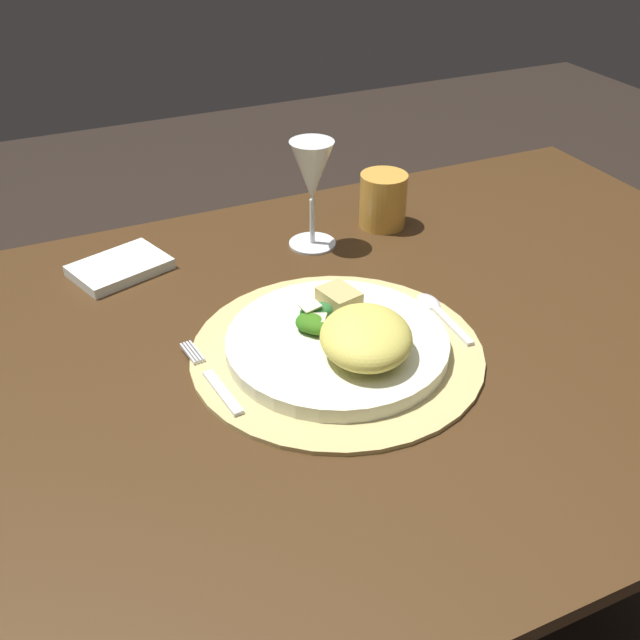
# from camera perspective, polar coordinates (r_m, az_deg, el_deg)

# --- Properties ---
(dining_table) EXTENTS (1.30, 0.86, 0.70)m
(dining_table) POSITION_cam_1_polar(r_m,az_deg,el_deg) (1.06, 3.27, -7.80)
(dining_table) COLOR #402914
(dining_table) RESTS_ON ground
(placemat) EXTENTS (0.36, 0.36, 0.01)m
(placemat) POSITION_cam_1_polar(r_m,az_deg,el_deg) (0.92, 1.30, -2.44)
(placemat) COLOR tan
(placemat) RESTS_ON dining_table
(dinner_plate) EXTENTS (0.27, 0.27, 0.02)m
(dinner_plate) POSITION_cam_1_polar(r_m,az_deg,el_deg) (0.92, 1.31, -1.80)
(dinner_plate) COLOR silver
(dinner_plate) RESTS_ON placemat
(pasta_serving) EXTENTS (0.15, 0.16, 0.05)m
(pasta_serving) POSITION_cam_1_polar(r_m,az_deg,el_deg) (0.87, 3.52, -1.30)
(pasta_serving) COLOR #D4C656
(pasta_serving) RESTS_ON dinner_plate
(salad_greens) EXTENTS (0.06, 0.07, 0.03)m
(salad_greens) POSITION_cam_1_polar(r_m,az_deg,el_deg) (0.92, -0.46, 0.05)
(salad_greens) COLOR #2E7132
(salad_greens) RESTS_ON dinner_plate
(bread_piece) EXTENTS (0.05, 0.06, 0.02)m
(bread_piece) POSITION_cam_1_polar(r_m,az_deg,el_deg) (0.97, 1.46, 1.73)
(bread_piece) COLOR tan
(bread_piece) RESTS_ON dinner_plate
(fork) EXTENTS (0.03, 0.16, 0.00)m
(fork) POSITION_cam_1_polar(r_m,az_deg,el_deg) (0.88, -8.11, -4.54)
(fork) COLOR silver
(fork) RESTS_ON placemat
(spoon) EXTENTS (0.03, 0.13, 0.01)m
(spoon) POSITION_cam_1_polar(r_m,az_deg,el_deg) (1.01, 8.84, 0.80)
(spoon) COLOR silver
(spoon) RESTS_ON placemat
(napkin) EXTENTS (0.15, 0.13, 0.02)m
(napkin) POSITION_cam_1_polar(r_m,az_deg,el_deg) (1.13, -14.96, 3.90)
(napkin) COLOR white
(napkin) RESTS_ON dining_table
(wine_glass) EXTENTS (0.07, 0.07, 0.17)m
(wine_glass) POSITION_cam_1_polar(r_m,az_deg,el_deg) (1.12, -0.62, 10.92)
(wine_glass) COLOR silver
(wine_glass) RESTS_ON dining_table
(amber_tumbler) EXTENTS (0.08, 0.08, 0.09)m
(amber_tumbler) POSITION_cam_1_polar(r_m,az_deg,el_deg) (1.22, 4.81, 9.06)
(amber_tumbler) COLOR gold
(amber_tumbler) RESTS_ON dining_table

